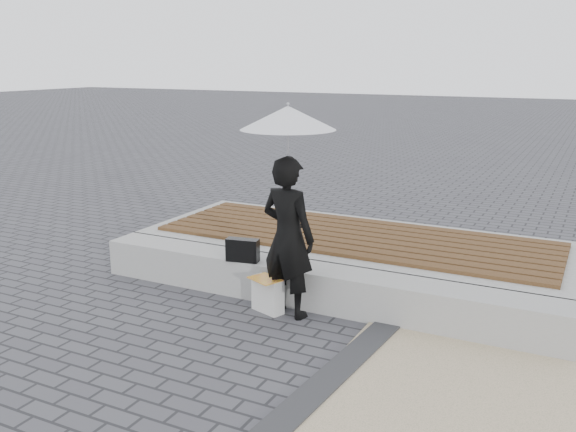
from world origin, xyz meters
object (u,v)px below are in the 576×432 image
Objects in this scene: woman at (288,237)px; handbag at (243,250)px; parasol at (288,118)px; canvas_tote at (268,295)px; seating_ledge at (312,285)px.

woman is 4.63× the size of handbag.
parasol is 3.33× the size of handbag.
parasol is at bearing 28.20° from canvas_tote.
canvas_tote is at bearing -170.68° from parasol.
handbag is at bearing 163.06° from parasol.
seating_ledge is 0.50m from canvas_tote.
woman is at bearing -27.77° from handbag.
seating_ledge is at bearing 1.96° from handbag.
parasol is (-0.10, -0.36, 1.73)m from seating_ledge.
parasol is (-0.00, 0.00, 1.14)m from woman.
seating_ledge is 14.63× the size of handbag.
parasol is at bearing 9.89° from woman.
woman reaches higher than handbag.
handbag is at bearing -167.21° from seating_ledge.
seating_ledge is 0.81m from handbag.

